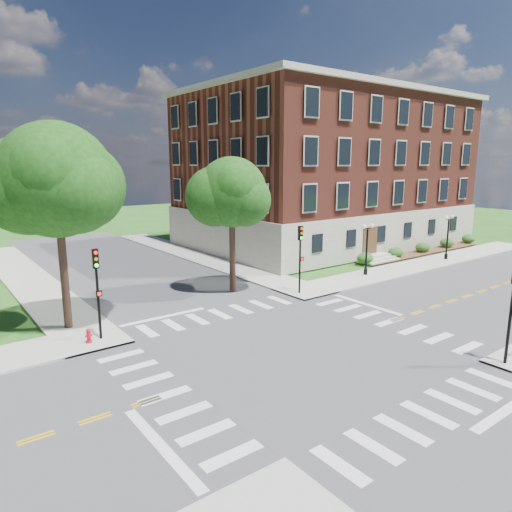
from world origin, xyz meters
TOP-DOWN VIEW (x-y plane):
  - ground at (0.00, 0.00)m, footprint 160.00×160.00m
  - road_ew at (0.00, 0.00)m, footprint 90.00×12.00m
  - road_ns at (0.00, 0.00)m, footprint 12.00×90.00m
  - sidewalk_ne at (15.38, 15.38)m, footprint 34.00×34.00m
  - crosswalk_east at (7.20, 0.00)m, footprint 2.20×10.20m
  - stop_bar_east at (8.80, 3.00)m, footprint 0.40×5.50m
  - main_building at (24.00, 21.99)m, footprint 30.60×22.40m
  - shrub_row at (27.00, 10.80)m, footprint 18.00×2.00m
  - tree_c at (-8.19, 10.17)m, footprint 6.13×6.13m
  - tree_d at (3.44, 10.83)m, footprint 4.90×4.90m
  - traffic_signal_ne at (6.86, 7.43)m, footprint 0.37×0.42m
  - traffic_signal_nw at (-7.30, 7.36)m, footprint 0.36×0.41m
  - twin_lamp_west at (14.86, 8.14)m, footprint 1.36×0.36m
  - twin_lamp_east at (25.95, 7.58)m, footprint 1.36×0.36m
  - fire_hydrant at (-7.98, 7.16)m, footprint 0.35×0.35m

SIDE VIEW (x-z plane):
  - ground at x=0.00m, z-range 0.00..0.00m
  - crosswalk_east at x=7.20m, z-range -0.01..0.01m
  - stop_bar_east at x=8.80m, z-range 0.00..0.00m
  - shrub_row at x=27.00m, z-range -0.65..0.65m
  - road_ew at x=0.00m, z-range 0.00..0.01m
  - road_ns at x=0.00m, z-range 0.00..0.01m
  - sidewalk_ne at x=15.38m, z-range 0.00..0.12m
  - fire_hydrant at x=-7.98m, z-range 0.09..0.84m
  - twin_lamp_west at x=14.86m, z-range 0.41..4.64m
  - twin_lamp_east at x=25.95m, z-range 0.41..4.64m
  - traffic_signal_ne at x=6.86m, z-range 0.79..5.59m
  - traffic_signal_nw at x=-7.30m, z-range 0.79..5.59m
  - tree_d at x=3.44m, z-range 2.40..11.92m
  - tree_c at x=-8.19m, z-range 2.66..13.91m
  - main_building at x=24.00m, z-range 0.09..16.59m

